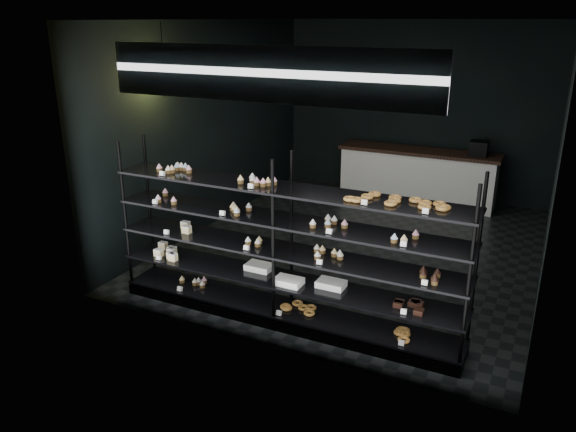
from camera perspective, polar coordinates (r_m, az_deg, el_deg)
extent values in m
cube|color=black|center=(8.47, 7.12, -2.97)|extent=(5.00, 6.00, 0.01)
cube|color=black|center=(7.84, 8.15, 19.12)|extent=(5.00, 6.00, 0.01)
cube|color=black|center=(10.85, 12.79, 10.44)|extent=(5.00, 0.01, 3.20)
cube|color=black|center=(5.33, -2.83, 1.73)|extent=(5.00, 0.01, 3.20)
cube|color=black|center=(9.09, -7.68, 9.05)|extent=(0.01, 6.00, 3.20)
cube|color=black|center=(7.62, 25.76, 5.25)|extent=(0.01, 6.00, 3.20)
cube|color=black|center=(6.42, -0.53, -10.04)|extent=(4.00, 0.50, 0.12)
cylinder|color=black|center=(6.91, -16.19, -0.21)|extent=(0.04, 0.04, 1.85)
cylinder|color=black|center=(7.22, -13.89, 0.85)|extent=(0.04, 0.04, 1.85)
cylinder|color=black|center=(5.83, -1.52, -3.08)|extent=(0.04, 0.04, 1.85)
cylinder|color=black|center=(6.20, 0.35, -1.68)|extent=(0.04, 0.04, 1.85)
cylinder|color=black|center=(5.30, 17.88, -6.53)|extent=(0.04, 0.04, 1.85)
cylinder|color=black|center=(5.70, 18.58, -4.73)|extent=(0.04, 0.04, 1.85)
cube|color=black|center=(6.37, -0.53, -9.34)|extent=(4.00, 0.50, 0.03)
cube|color=black|center=(6.21, -0.54, -6.51)|extent=(4.00, 0.50, 0.02)
cube|color=black|center=(6.07, -0.55, -3.54)|extent=(4.00, 0.50, 0.02)
cube|color=black|center=(5.94, -0.56, -0.43)|extent=(4.00, 0.50, 0.02)
cube|color=black|center=(5.83, -0.57, 2.80)|extent=(4.00, 0.50, 0.02)
cube|color=white|center=(6.39, -12.48, 4.20)|extent=(0.06, 0.04, 0.06)
cube|color=white|center=(5.80, -4.06, 3.07)|extent=(0.06, 0.04, 0.06)
cube|color=white|center=(5.31, 7.89, 1.35)|extent=(0.05, 0.04, 0.06)
cube|color=white|center=(5.17, 14.10, 0.43)|extent=(0.06, 0.04, 0.06)
cube|color=white|center=(6.56, -13.04, 1.35)|extent=(0.06, 0.04, 0.06)
cube|color=white|center=(6.05, -6.28, 0.21)|extent=(0.05, 0.04, 0.06)
cube|color=white|center=(5.56, 3.78, -1.50)|extent=(0.05, 0.04, 0.06)
cube|color=white|center=(5.33, 11.82, -2.84)|extent=(0.06, 0.04, 0.06)
cube|color=white|center=(6.62, -12.19, -1.63)|extent=(0.06, 0.04, 0.06)
cube|color=white|center=(6.06, -4.21, -3.25)|extent=(0.06, 0.04, 0.06)
cube|color=white|center=(5.70, 3.33, -4.72)|extent=(0.05, 0.04, 0.06)
cube|color=white|center=(5.43, 13.72, -6.60)|extent=(0.06, 0.04, 0.06)
cube|color=white|center=(6.84, -13.00, -4.16)|extent=(0.06, 0.04, 0.06)
cube|color=white|center=(5.62, 11.88, -9.55)|extent=(0.06, 0.04, 0.06)
cube|color=white|center=(6.82, -10.86, -7.31)|extent=(0.06, 0.04, 0.06)
cube|color=white|center=(6.18, -0.52, -9.94)|extent=(0.05, 0.04, 0.06)
cube|color=white|center=(5.80, 11.08, -12.47)|extent=(0.06, 0.04, 0.06)
cube|color=#0C0C3E|center=(5.17, -2.61, 14.21)|extent=(3.20, 0.04, 0.45)
cube|color=white|center=(5.15, -2.72, 14.19)|extent=(3.30, 0.02, 0.50)
cylinder|color=black|center=(7.55, -12.66, 16.54)|extent=(0.01, 0.01, 0.58)
sphere|color=#FCD958|center=(7.59, -12.41, 13.22)|extent=(0.31, 0.31, 0.31)
cube|color=silver|center=(10.55, 12.97, 3.83)|extent=(2.75, 0.60, 0.92)
cube|color=black|center=(10.44, 13.18, 6.42)|extent=(2.86, 0.65, 0.06)
cube|color=black|center=(10.24, 18.81, 6.53)|extent=(0.30, 0.30, 0.25)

